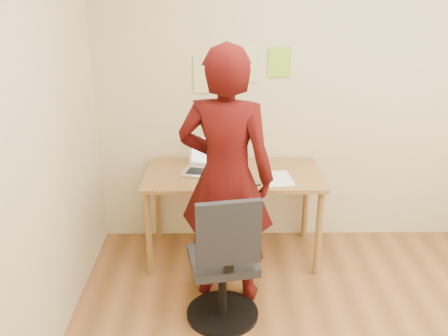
{
  "coord_description": "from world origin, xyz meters",
  "views": [
    {
      "loc": [
        -0.72,
        -2.29,
        2.21
      ],
      "look_at": [
        -0.69,
        0.95,
        0.95
      ],
      "focal_mm": 40.0,
      "sensor_mm": 36.0,
      "label": 1
    }
  ],
  "objects_px": {
    "desk": "(233,183)",
    "phone": "(254,183)",
    "office_chair": "(224,269)",
    "person": "(226,178)",
    "laptop": "(208,165)"
  },
  "relations": [
    {
      "from": "phone",
      "to": "person",
      "type": "distance_m",
      "value": 0.42
    },
    {
      "from": "laptop",
      "to": "office_chair",
      "type": "xyz_separation_m",
      "value": [
        0.12,
        -0.92,
        -0.38
      ]
    },
    {
      "from": "phone",
      "to": "person",
      "type": "height_order",
      "value": "person"
    },
    {
      "from": "laptop",
      "to": "office_chair",
      "type": "height_order",
      "value": "laptop"
    },
    {
      "from": "desk",
      "to": "office_chair",
      "type": "xyz_separation_m",
      "value": [
        -0.08,
        -0.87,
        -0.24
      ]
    },
    {
      "from": "person",
      "to": "office_chair",
      "type": "bearing_deg",
      "value": 100.68
    },
    {
      "from": "desk",
      "to": "phone",
      "type": "height_order",
      "value": "phone"
    },
    {
      "from": "desk",
      "to": "office_chair",
      "type": "relative_size",
      "value": 1.46
    },
    {
      "from": "laptop",
      "to": "phone",
      "type": "xyz_separation_m",
      "value": [
        0.36,
        -0.26,
        -0.05
      ]
    },
    {
      "from": "laptop",
      "to": "desk",
      "type": "bearing_deg",
      "value": 1.15
    },
    {
      "from": "desk",
      "to": "person",
      "type": "distance_m",
      "value": 0.59
    },
    {
      "from": "office_chair",
      "to": "person",
      "type": "relative_size",
      "value": 0.52
    },
    {
      "from": "desk",
      "to": "phone",
      "type": "xyz_separation_m",
      "value": [
        0.15,
        -0.21,
        0.09
      ]
    },
    {
      "from": "desk",
      "to": "office_chair",
      "type": "height_order",
      "value": "office_chair"
    },
    {
      "from": "laptop",
      "to": "person",
      "type": "distance_m",
      "value": 0.6
    }
  ]
}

